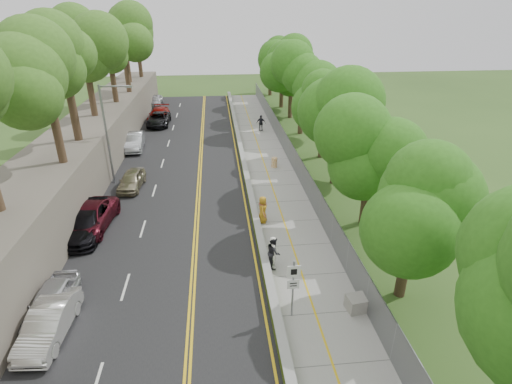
{
  "coord_description": "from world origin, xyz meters",
  "views": [
    {
      "loc": [
        -2.14,
        -17.36,
        13.38
      ],
      "look_at": [
        0.5,
        8.0,
        1.4
      ],
      "focal_mm": 28.0,
      "sensor_mm": 36.0,
      "label": 1
    }
  ],
  "objects_px": {
    "streetlight": "(109,128)",
    "concrete_block": "(358,303)",
    "signpost": "(293,283)",
    "car_1": "(49,323)",
    "car_0": "(52,302)",
    "person_far": "(261,123)",
    "car_2": "(89,218)",
    "construction_barrel": "(274,162)",
    "painter_0": "(263,209)"
  },
  "relations": [
    {
      "from": "car_0",
      "to": "car_2",
      "type": "bearing_deg",
      "value": 94.75
    },
    {
      "from": "streetlight",
      "to": "concrete_block",
      "type": "height_order",
      "value": "streetlight"
    },
    {
      "from": "car_0",
      "to": "streetlight",
      "type": "bearing_deg",
      "value": 92.73
    },
    {
      "from": "streetlight",
      "to": "signpost",
      "type": "xyz_separation_m",
      "value": [
        11.51,
        -17.02,
        -2.68
      ]
    },
    {
      "from": "streetlight",
      "to": "concrete_block",
      "type": "relative_size",
      "value": 7.32
    },
    {
      "from": "construction_barrel",
      "to": "painter_0",
      "type": "relative_size",
      "value": 0.47
    },
    {
      "from": "signpost",
      "to": "car_1",
      "type": "relative_size",
      "value": 0.72
    },
    {
      "from": "car_2",
      "to": "car_1",
      "type": "bearing_deg",
      "value": -79.71
    },
    {
      "from": "car_1",
      "to": "car_2",
      "type": "relative_size",
      "value": 0.76
    },
    {
      "from": "car_1",
      "to": "painter_0",
      "type": "relative_size",
      "value": 2.29
    },
    {
      "from": "concrete_block",
      "to": "car_1",
      "type": "relative_size",
      "value": 0.25
    },
    {
      "from": "construction_barrel",
      "to": "painter_0",
      "type": "distance_m",
      "value": 10.18
    },
    {
      "from": "car_0",
      "to": "construction_barrel",
      "type": "bearing_deg",
      "value": 55.03
    },
    {
      "from": "signpost",
      "to": "car_2",
      "type": "height_order",
      "value": "signpost"
    },
    {
      "from": "signpost",
      "to": "car_1",
      "type": "height_order",
      "value": "signpost"
    },
    {
      "from": "concrete_block",
      "to": "car_0",
      "type": "distance_m",
      "value": 14.51
    },
    {
      "from": "car_0",
      "to": "car_1",
      "type": "bearing_deg",
      "value": -74.09
    },
    {
      "from": "car_1",
      "to": "painter_0",
      "type": "bearing_deg",
      "value": 44.44
    },
    {
      "from": "construction_barrel",
      "to": "concrete_block",
      "type": "bearing_deg",
      "value": -86.07
    },
    {
      "from": "car_1",
      "to": "person_far",
      "type": "xyz_separation_m",
      "value": [
        12.93,
        30.67,
        0.22
      ]
    },
    {
      "from": "signpost",
      "to": "car_2",
      "type": "relative_size",
      "value": 0.55
    },
    {
      "from": "car_2",
      "to": "painter_0",
      "type": "height_order",
      "value": "painter_0"
    },
    {
      "from": "signpost",
      "to": "car_1",
      "type": "bearing_deg",
      "value": -179.5
    },
    {
      "from": "construction_barrel",
      "to": "car_1",
      "type": "distance_m",
      "value": 23.0
    },
    {
      "from": "construction_barrel",
      "to": "car_2",
      "type": "xyz_separation_m",
      "value": [
        -13.6,
        -9.62,
        0.33
      ]
    },
    {
      "from": "concrete_block",
      "to": "car_1",
      "type": "distance_m",
      "value": 14.11
    },
    {
      "from": "car_0",
      "to": "car_2",
      "type": "xyz_separation_m",
      "value": [
        -0.44,
        8.1,
        0.06
      ]
    },
    {
      "from": "car_0",
      "to": "painter_0",
      "type": "distance_m",
      "value": 13.41
    },
    {
      "from": "signpost",
      "to": "concrete_block",
      "type": "bearing_deg",
      "value": 2.01
    },
    {
      "from": "streetlight",
      "to": "construction_barrel",
      "type": "distance_m",
      "value": 14.23
    },
    {
      "from": "car_2",
      "to": "construction_barrel",
      "type": "bearing_deg",
      "value": 40.76
    },
    {
      "from": "concrete_block",
      "to": "car_2",
      "type": "bearing_deg",
      "value": 148.07
    },
    {
      "from": "car_1",
      "to": "streetlight",
      "type": "bearing_deg",
      "value": 95.58
    },
    {
      "from": "streetlight",
      "to": "construction_barrel",
      "type": "xyz_separation_m",
      "value": [
        13.46,
        2.0,
        -4.14
      ]
    },
    {
      "from": "streetlight",
      "to": "car_0",
      "type": "distance_m",
      "value": 16.2
    },
    {
      "from": "car_0",
      "to": "person_far",
      "type": "relative_size",
      "value": 2.3
    },
    {
      "from": "streetlight",
      "to": "person_far",
      "type": "relative_size",
      "value": 4.34
    },
    {
      "from": "signpost",
      "to": "person_far",
      "type": "relative_size",
      "value": 1.68
    },
    {
      "from": "car_2",
      "to": "painter_0",
      "type": "distance_m",
      "value": 11.36
    },
    {
      "from": "signpost",
      "to": "construction_barrel",
      "type": "height_order",
      "value": "signpost"
    },
    {
      "from": "car_2",
      "to": "streetlight",
      "type": "bearing_deg",
      "value": 94.46
    },
    {
      "from": "person_far",
      "to": "concrete_block",
      "type": "bearing_deg",
      "value": 104.85
    },
    {
      "from": "streetlight",
      "to": "signpost",
      "type": "distance_m",
      "value": 20.72
    },
    {
      "from": "streetlight",
      "to": "construction_barrel",
      "type": "bearing_deg",
      "value": 8.45
    },
    {
      "from": "concrete_block",
      "to": "car_2",
      "type": "distance_m",
      "value": 17.56
    },
    {
      "from": "signpost",
      "to": "car_0",
      "type": "xyz_separation_m",
      "value": [
        -11.21,
        1.29,
        -1.2
      ]
    },
    {
      "from": "streetlight",
      "to": "person_far",
      "type": "height_order",
      "value": "streetlight"
    },
    {
      "from": "streetlight",
      "to": "person_far",
      "type": "distance_m",
      "value": 19.55
    },
    {
      "from": "concrete_block",
      "to": "painter_0",
      "type": "height_order",
      "value": "painter_0"
    },
    {
      "from": "signpost",
      "to": "car_2",
      "type": "xyz_separation_m",
      "value": [
        -11.65,
        9.4,
        -1.14
      ]
    }
  ]
}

